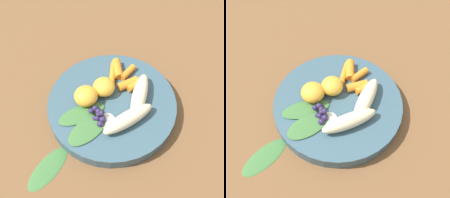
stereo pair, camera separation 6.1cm
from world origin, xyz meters
TOP-DOWN VIEW (x-y plane):
  - ground_plane at (0.00, 0.00)m, footprint 2.40×2.40m
  - bowl at (0.00, 0.00)m, footprint 0.29×0.29m
  - banana_peeled_left at (-0.01, 0.06)m, footprint 0.13×0.06m
  - banana_peeled_right at (0.05, 0.03)m, footprint 0.10×0.12m
  - orange_segment_near at (-0.00, -0.06)m, footprint 0.05×0.05m
  - orange_segment_far at (-0.03, -0.02)m, footprint 0.05×0.05m
  - carrot_front at (-0.05, 0.05)m, footprint 0.05×0.05m
  - carrot_mid_left at (-0.04, 0.04)m, footprint 0.04×0.05m
  - carrot_mid_right at (-0.08, 0.04)m, footprint 0.05×0.04m
  - carrot_rear at (-0.09, 0.01)m, footprint 0.06×0.03m
  - carrot_small at (-0.08, -0.00)m, footprint 0.06×0.02m
  - blueberry_pile at (0.04, -0.03)m, footprint 0.05×0.04m
  - coconut_shred_patch at (0.05, -0.01)m, footprint 0.04×0.04m
  - kale_leaf_left at (0.04, -0.07)m, footprint 0.09×0.11m
  - kale_leaf_right at (0.07, -0.05)m, footprint 0.11×0.11m
  - kale_leaf_stray at (0.15, -0.13)m, footprint 0.12×0.10m

SIDE VIEW (x-z plane):
  - ground_plane at x=0.00m, z-range 0.00..0.00m
  - kale_leaf_stray at x=0.15m, z-range 0.00..0.01m
  - bowl at x=0.00m, z-range 0.00..0.03m
  - coconut_shred_patch at x=0.05m, z-range 0.03..0.03m
  - kale_leaf_left at x=0.04m, z-range 0.03..0.04m
  - kale_leaf_right at x=0.07m, z-range 0.03..0.04m
  - carrot_small at x=-0.08m, z-range 0.03..0.04m
  - carrot_mid_right at x=-0.08m, z-range 0.03..0.05m
  - carrot_front at x=-0.05m, z-range 0.03..0.05m
  - carrot_mid_left at x=-0.04m, z-range 0.03..0.05m
  - carrot_rear at x=-0.09m, z-range 0.03..0.05m
  - blueberry_pile at x=0.04m, z-range 0.03..0.05m
  - banana_peeled_left at x=-0.01m, z-range 0.03..0.06m
  - banana_peeled_right at x=0.05m, z-range 0.03..0.06m
  - orange_segment_far at x=-0.03m, z-range 0.03..0.07m
  - orange_segment_near at x=0.00m, z-range 0.03..0.07m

